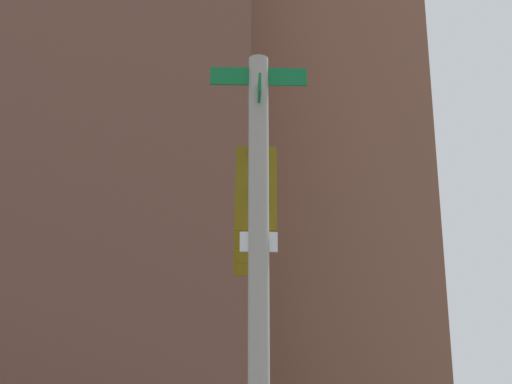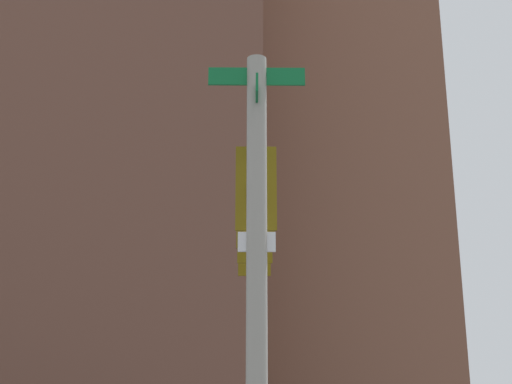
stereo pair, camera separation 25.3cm
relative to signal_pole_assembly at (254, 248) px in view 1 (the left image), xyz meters
name	(u,v)px [view 1 (the left image)]	position (x,y,z in m)	size (l,w,h in m)	color
signal_pole_assembly	(254,248)	(0.00, 0.00, 0.00)	(4.92, 1.47, 6.83)	#9E998C
building_brick_nearside	(90,33)	(30.89, 3.82, 20.03)	(22.78, 14.88, 49.47)	brown
building_brick_midblock	(235,156)	(33.98, -5.35, 14.14)	(16.60, 18.94, 37.71)	brown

